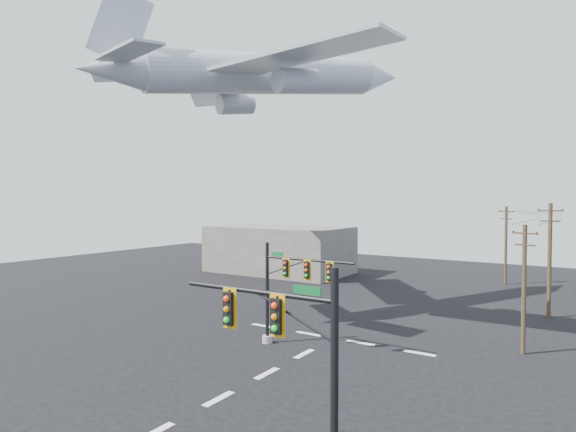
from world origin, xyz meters
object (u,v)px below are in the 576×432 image
Objects in this scene: utility_pole_a at (524,287)px; signal_mast_far at (287,289)px; utility_pole_b at (550,258)px; utility_pole_c at (506,244)px; airliner at (265,75)px; signal_mast_near at (298,372)px.

signal_mast_far is at bearing -132.79° from utility_pole_a.
utility_pole_b reaches higher than utility_pole_c.
utility_pole_a is 0.28× the size of airliner.
signal_mast_far is 18.91m from airliner.
utility_pole_c is at bearing 113.18° from utility_pole_b.
utility_pole_b is at bearing 107.14° from utility_pole_a.
airliner is (-19.82, 0.39, 15.78)m from utility_pole_a.
utility_pole_a is (13.07, 6.74, 0.39)m from signal_mast_far.
signal_mast_near is 15.47m from signal_mast_far.
utility_pole_b is 15.63m from utility_pole_c.
utility_pole_a reaches higher than signal_mast_far.
signal_mast_far is 14.71m from utility_pole_a.
signal_mast_near is 20.00m from utility_pole_a.
utility_pole_b is (4.91, 30.77, 0.88)m from signal_mast_near.
utility_pole_c is (-5.41, 14.66, -0.26)m from utility_pole_b.
utility_pole_a is at bearing -89.90° from utility_pole_b.
utility_pole_b is (13.62, 17.98, 1.05)m from signal_mast_far.
utility_pole_b is at bearing 80.93° from signal_mast_near.
airliner is at bearing -149.05° from utility_pole_b.
utility_pole_b is 0.32× the size of airliner.
utility_pole_a is at bearing 77.40° from signal_mast_near.
utility_pole_c reaches higher than utility_pole_a.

